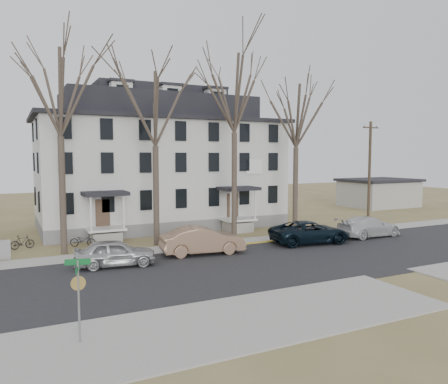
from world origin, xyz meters
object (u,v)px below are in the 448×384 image
car_navy (310,233)px  street_sign (78,289)px  boarding_house (161,164)px  tree_mid_right (296,111)px  utility_pole_far (370,168)px  tree_center (234,87)px  car_silver (115,253)px  tree_mid_left (155,103)px  car_white (368,227)px  bicycle_left (83,241)px  car_tan (202,241)px  tree_far_left (59,86)px  bicycle_right (22,243)px

car_navy → street_sign: street_sign is taller
boarding_house → tree_mid_right: 12.51m
utility_pole_far → tree_mid_right: bearing=-160.7°
car_navy → tree_center: bearing=48.3°
car_navy → car_silver: bearing=99.3°
boarding_house → tree_mid_left: tree_mid_left is taller
tree_mid_left → boarding_house: bearing=69.8°
tree_center → car_white: 14.46m
car_navy → bicycle_left: car_navy is taller
car_tan → car_white: (13.54, -0.17, -0.10)m
street_sign → car_navy: bearing=46.1°
utility_pole_far → street_sign: (-30.57, -18.37, -3.06)m
tree_center → boarding_house: bearing=110.2°
car_silver → tree_far_left: bearing=32.6°
utility_pole_far → bicycle_right: utility_pole_far is taller
bicycle_right → tree_mid_left: bearing=-116.2°
tree_mid_right → street_sign: (-18.57, -14.17, -7.76)m
boarding_house → bicycle_left: (-7.66, -6.71, -4.94)m
tree_center → tree_mid_right: size_ratio=1.15×
car_tan → bicycle_right: size_ratio=3.48×
car_navy → bicycle_left: 15.46m
tree_far_left → tree_mid_left: 6.05m
tree_mid_right → utility_pole_far: (12.00, 4.20, -4.70)m
tree_mid_left → car_silver: 10.74m
tree_far_left → bicycle_left: bearing=47.1°
car_tan → street_sign: bearing=146.6°
street_sign → utility_pole_far: bearing=46.5°
car_navy → utility_pole_far: bearing=-50.8°
car_silver → tree_center: bearing=-56.5°
car_silver → bicycle_right: bearing=39.8°
utility_pole_far → car_tan: bearing=-159.3°
car_white → street_sign: bearing=113.1°
car_silver → car_navy: car_navy is taller
tree_mid_left → car_silver: size_ratio=2.90×
car_silver → car_tan: bearing=-75.3°
car_navy → tree_mid_left: bearing=73.7°
tree_far_left → car_white: bearing=-11.3°
car_white → tree_far_left: bearing=77.7°
tree_mid_right → car_tan: 13.78m
tree_center → tree_mid_right: 5.70m
tree_far_left → car_silver: 10.90m
tree_far_left → tree_center: bearing=0.0°
tree_mid_right → bicycle_left: bearing=174.9°
boarding_house → car_tan: (-1.35, -12.22, -4.53)m
utility_pole_far → bicycle_left: (-28.16, -2.76, -4.46)m
boarding_house → tree_mid_left: bearing=-110.2°
tree_center → car_tan: size_ratio=2.84×
utility_pole_far → car_navy: 16.73m
car_white → utility_pole_far: bearing=-45.6°
utility_pole_far → car_silver: bearing=-162.0°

